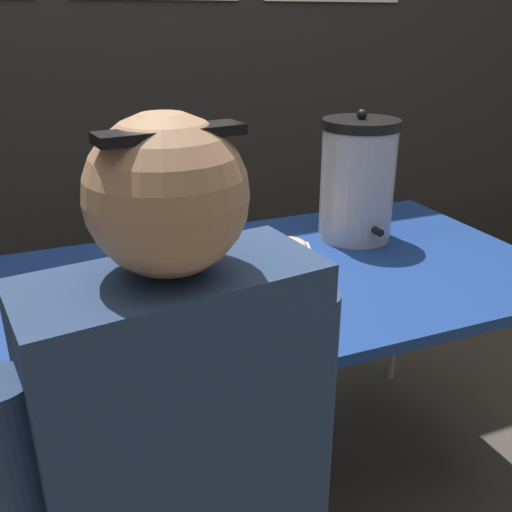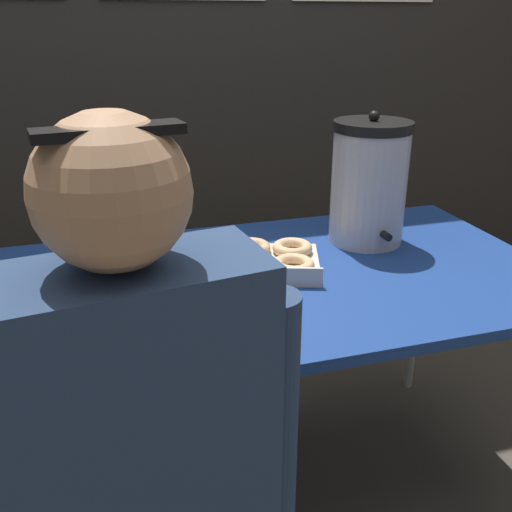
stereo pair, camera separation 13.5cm
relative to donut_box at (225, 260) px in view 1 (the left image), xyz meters
name	(u,v)px [view 1 (the left image)]	position (x,y,z in m)	size (l,w,h in m)	color
ground_plane	(263,492)	(0.08, -0.09, -0.76)	(12.00, 12.00, 0.00)	#4C473F
back_wall	(157,31)	(0.08, 0.95, 0.56)	(6.00, 0.11, 2.63)	#282623
folding_table	(264,290)	(0.08, -0.09, -0.06)	(1.54, 0.83, 0.74)	navy
donut_box	(225,260)	(0.00, 0.00, 0.00)	(0.55, 0.40, 0.05)	beige
coffee_urn	(357,180)	(0.45, 0.07, 0.16)	(0.22, 0.25, 0.39)	#B7B7BC
cell_phone	(37,348)	(-0.49, -0.25, -0.02)	(0.10, 0.16, 0.01)	black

